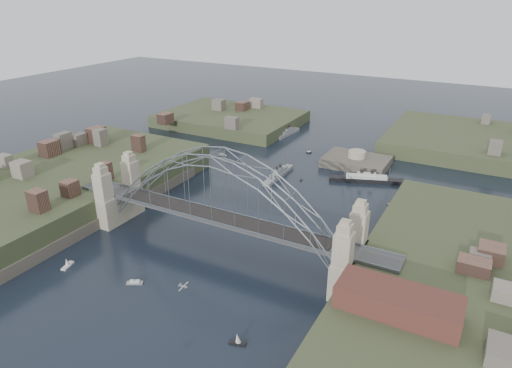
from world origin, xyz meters
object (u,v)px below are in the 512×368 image
Objects in this scene: bridge at (219,202)px; naval_cruiser_far at (288,133)px; naval_cruiser_near at (279,174)px; ocean_liner at (366,179)px; wharf_shed at (398,302)px; fort_island at (356,166)px.

naval_cruiser_far is (-24.67, 92.11, -11.47)m from bridge.
naval_cruiser_near is 1.15× the size of naval_cruiser_far.
ocean_liner reaches higher than naval_cruiser_near.
bridge is 4.44× the size of naval_cruiser_near.
naval_cruiser_near is 47.97m from naval_cruiser_far.
ocean_liner is at bearing -38.59° from naval_cruiser_far.
naval_cruiser_far is (-17.22, 44.78, -0.02)m from naval_cruiser_near.
wharf_shed is at bearing -50.01° from naval_cruiser_near.
wharf_shed reaches higher than fort_island.
naval_cruiser_far is at bearing 104.99° from bridge.
bridge is at bearing -75.01° from naval_cruiser_far.
wharf_shed is (32.00, -84.00, 10.34)m from fort_island.
naval_cruiser_near is (-51.45, 61.33, -9.12)m from wharf_shed.
bridge is 4.20× the size of wharf_shed.
wharf_shed is at bearing -57.09° from naval_cruiser_far.
bridge is 49.26m from naval_cruiser_near.
bridge reaches higher than ocean_liner.
wharf_shed reaches higher than ocean_liner.
wharf_shed reaches higher than naval_cruiser_far.
wharf_shed is at bearing -69.15° from fort_island.
fort_island is 1.10× the size of wharf_shed.
fort_island reaches higher than naval_cruiser_far.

